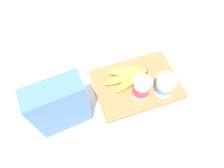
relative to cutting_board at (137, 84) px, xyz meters
name	(u,v)px	position (x,y,z in m)	size (l,w,h in m)	color
ground_plane	(136,85)	(0.00, 0.00, -0.01)	(2.40, 2.40, 0.00)	silver
cutting_board	(137,84)	(0.00, 0.00, 0.00)	(0.34, 0.24, 0.02)	olive
cereal_box	(60,107)	(0.31, 0.05, 0.11)	(0.18, 0.08, 0.24)	#4770B7
yogurt_cup_front	(164,85)	(-0.08, 0.07, 0.05)	(0.07, 0.07, 0.08)	white
yogurt_cup_back	(141,88)	(0.01, 0.05, 0.06)	(0.07, 0.07, 0.10)	white
banana_bunch	(128,76)	(0.03, -0.03, 0.03)	(0.19, 0.13, 0.04)	#DCDE40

